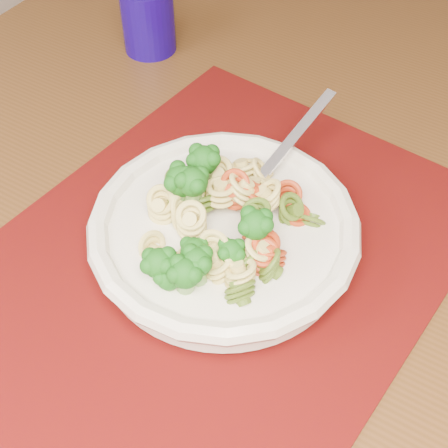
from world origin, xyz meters
TOP-DOWN VIEW (x-y plane):
  - dining_table at (0.63, 0.30)m, footprint 1.58×1.31m
  - placemat at (0.61, 0.22)m, footprint 0.59×0.51m
  - pasta_bowl at (0.62, 0.22)m, footprint 0.25×0.25m
  - pasta_broccoli_heap at (0.62, 0.22)m, footprint 0.21×0.21m
  - fork at (0.66, 0.24)m, footprint 0.18×0.06m
  - tumbler at (0.75, 0.56)m, footprint 0.07×0.07m

SIDE VIEW (x-z plane):
  - dining_table at x=0.63m, z-range 0.27..1.03m
  - placemat at x=0.61m, z-range 0.76..0.77m
  - pasta_bowl at x=0.62m, z-range 0.77..0.82m
  - tumbler at x=0.75m, z-range 0.76..0.85m
  - fork at x=0.66m, z-range 0.77..0.85m
  - pasta_broccoli_heap at x=0.62m, z-range 0.78..0.84m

